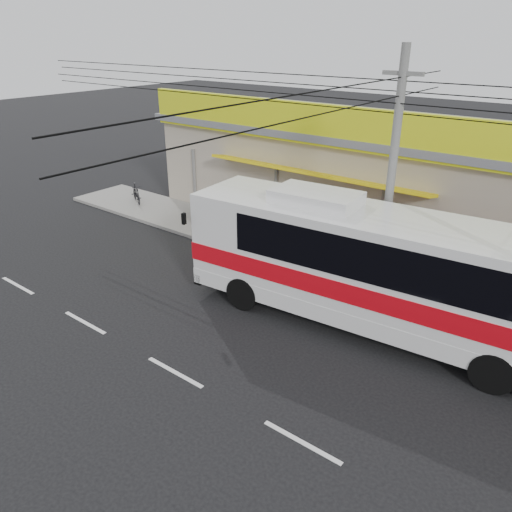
{
  "coord_description": "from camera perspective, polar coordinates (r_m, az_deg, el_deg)",
  "views": [
    {
      "loc": [
        8.3,
        -9.65,
        8.24
      ],
      "look_at": [
        -0.79,
        2.0,
        1.56
      ],
      "focal_mm": 35.0,
      "sensor_mm": 36.0,
      "label": 1
    }
  ],
  "objects": [
    {
      "name": "ground",
      "position": [
        15.16,
        -2.33,
        -8.6
      ],
      "size": [
        120.0,
        120.0,
        0.0
      ],
      "primitive_type": "plane",
      "color": "black",
      "rests_on": "ground"
    },
    {
      "name": "sidewalk",
      "position": [
        19.51,
        9.09,
        -0.73
      ],
      "size": [
        30.0,
        3.2,
        0.15
      ],
      "primitive_type": "cube",
      "color": "gray",
      "rests_on": "ground"
    },
    {
      "name": "lane_markings",
      "position": [
        13.71,
        -9.24,
        -12.99
      ],
      "size": [
        50.0,
        0.12,
        0.01
      ],
      "primitive_type": null,
      "color": "silver",
      "rests_on": "ground"
    },
    {
      "name": "storefront_building",
      "position": [
        23.52,
        16.2,
        8.76
      ],
      "size": [
        22.6,
        9.2,
        5.7
      ],
      "color": "#AA9D89",
      "rests_on": "ground"
    },
    {
      "name": "coach_bus",
      "position": [
        14.58,
        16.63,
        -1.59
      ],
      "size": [
        13.01,
        3.81,
        3.95
      ],
      "rotation": [
        0.0,
        0.0,
        0.09
      ],
      "color": "silver",
      "rests_on": "ground"
    },
    {
      "name": "motorbike_red",
      "position": [
        23.36,
        -6.19,
        5.16
      ],
      "size": [
        1.9,
        1.17,
        0.94
      ],
      "primitive_type": "imported",
      "rotation": [
        0.0,
        0.0,
        1.24
      ],
      "color": "maroon",
      "rests_on": "sidewalk"
    },
    {
      "name": "motorbike_dark",
      "position": [
        26.5,
        -13.52,
        6.98
      ],
      "size": [
        1.62,
        1.16,
        0.96
      ],
      "primitive_type": "imported",
      "rotation": [
        0.0,
        0.0,
        1.08
      ],
      "color": "black",
      "rests_on": "sidewalk"
    },
    {
      "name": "utility_pole",
      "position": [
        15.33,
        16.19,
        17.18
      ],
      "size": [
        34.0,
        14.0,
        7.96
      ],
      "color": "#5E5F5C",
      "rests_on": "ground"
    }
  ]
}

